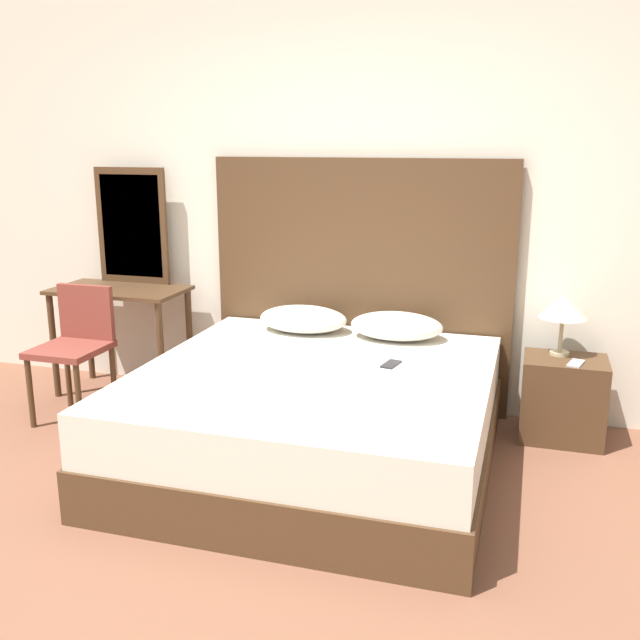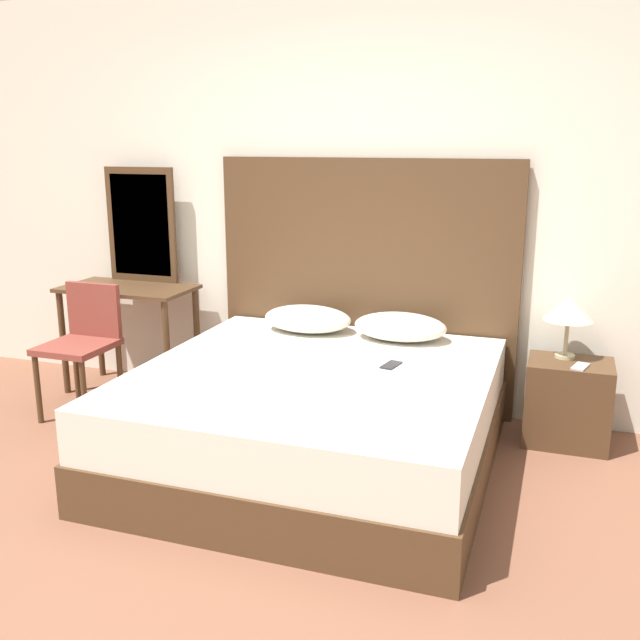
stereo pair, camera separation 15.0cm
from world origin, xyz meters
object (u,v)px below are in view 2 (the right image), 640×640
vanity_desk (129,306)px  phone_on_bed (391,365)px  phone_on_nightstand (580,366)px  bed (314,418)px  nightstand (568,403)px  table_lamp (569,310)px  chair (84,338)px

vanity_desk → phone_on_bed: bearing=-14.4°
phone_on_bed → phone_on_nightstand: bearing=25.4°
phone_on_nightstand → vanity_desk: (-2.97, 0.05, 0.11)m
bed → vanity_desk: size_ratio=2.13×
nightstand → table_lamp: size_ratio=1.36×
nightstand → phone_on_nightstand: size_ratio=3.05×
phone_on_bed → vanity_desk: size_ratio=0.18×
nightstand → phone_on_nightstand: bearing=-62.1°
chair → vanity_desk: bearing=85.2°
bed → phone_on_nightstand: bearing=26.0°
phone_on_nightstand → bed: bearing=-154.0°
bed → phone_on_nightstand: (1.35, 0.66, 0.23)m
bed → phone_on_bed: bearing=27.6°
nightstand → vanity_desk: bearing=-179.1°
table_lamp → chair: 3.00m
bed → nightstand: 1.50m
nightstand → vanity_desk: (-2.92, -0.04, 0.36)m
table_lamp → phone_on_nightstand: (0.09, -0.16, -0.28)m
table_lamp → bed: bearing=-146.9°
bed → phone_on_bed: phone_on_bed is taller
table_lamp → vanity_desk: 2.89m
bed → phone_on_bed: 0.51m
bed → nightstand: size_ratio=3.86×
table_lamp → phone_on_nightstand: table_lamp is taller
table_lamp → chair: (-2.93, -0.58, -0.29)m
table_lamp → phone_on_nightstand: bearing=-62.4°
nightstand → vanity_desk: size_ratio=0.55×
chair → phone_on_bed: bearing=-1.5°
phone_on_bed → phone_on_nightstand: phone_on_bed is taller
phone_on_bed → nightstand: 1.12m
phone_on_bed → chair: chair is taller
table_lamp → phone_on_nightstand: size_ratio=2.25×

